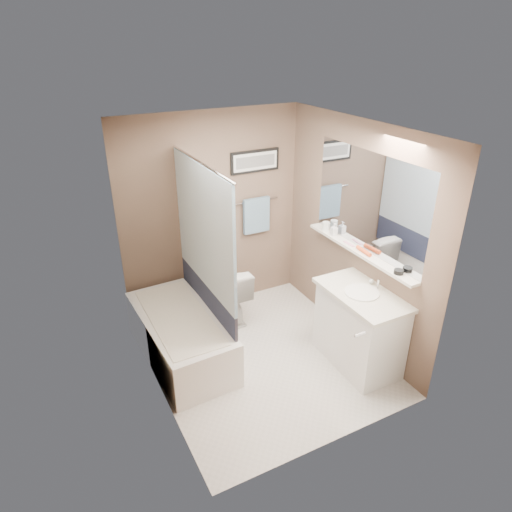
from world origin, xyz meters
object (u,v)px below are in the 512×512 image
hair_brush_front (364,251)px  glass_jar (326,226)px  soap_bottle (334,229)px  bathtub (181,337)px  vanity (359,330)px  candle_bowl_near (399,272)px  toilet (228,292)px

hair_brush_front → glass_jar: bearing=90.0°
hair_brush_front → soap_bottle: (0.00, 0.51, 0.05)m
bathtub → glass_jar: 2.01m
vanity → candle_bowl_near: bearing=-49.9°
toilet → glass_jar: glass_jar is taller
soap_bottle → toilet: bearing=149.9°
vanity → bathtub: bearing=151.3°
bathtub → soap_bottle: (1.79, -0.15, 0.93)m
glass_jar → vanity: bearing=-101.3°
bathtub → candle_bowl_near: 2.30m
vanity → soap_bottle: bearing=77.9°
candle_bowl_near → hair_brush_front: 0.50m
hair_brush_front → glass_jar: 0.66m
vanity → toilet: bearing=123.0°
hair_brush_front → glass_jar: glass_jar is taller
vanity → soap_bottle: size_ratio=6.55×
toilet → soap_bottle: bearing=150.8°
candle_bowl_near → soap_bottle: 1.01m
hair_brush_front → glass_jar: size_ratio=2.20×
bathtub → toilet: 0.88m
bathtub → hair_brush_front: (1.79, -0.66, 0.89)m
hair_brush_front → soap_bottle: size_ratio=1.60×
hair_brush_front → glass_jar: (0.00, 0.66, 0.03)m
toilet → bathtub: bearing=31.8°
bathtub → glass_jar: bearing=-2.4°
candle_bowl_near → hair_brush_front: bearing=90.0°
candle_bowl_near → vanity: bearing=128.8°
soap_bottle → hair_brush_front: bearing=-90.0°
vanity → glass_jar: 1.22m
vanity → candle_bowl_near: size_ratio=10.00×
vanity → soap_bottle: 1.12m
candle_bowl_near → hair_brush_front: (0.00, 0.50, 0.00)m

